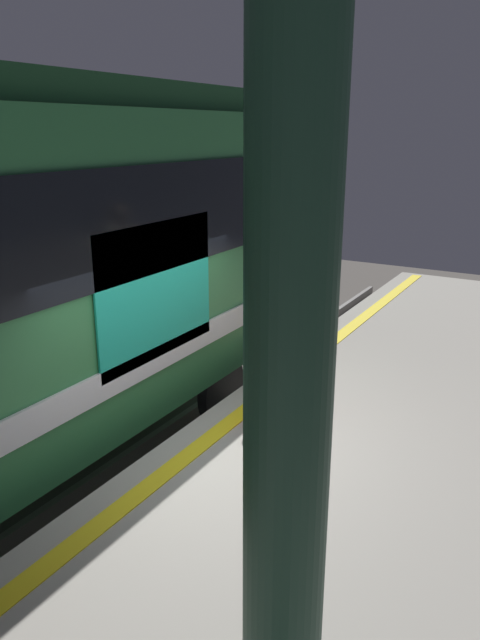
# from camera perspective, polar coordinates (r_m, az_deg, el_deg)

# --- Properties ---
(ground_plane) EXTENTS (23.73, 23.73, 0.00)m
(ground_plane) POSITION_cam_1_polar(r_m,az_deg,el_deg) (5.85, -4.78, -19.00)
(ground_plane) COLOR #4C4742
(platform) EXTENTS (13.52, 3.93, 1.04)m
(platform) POSITION_cam_1_polar(r_m,az_deg,el_deg) (4.90, 15.67, -20.48)
(platform) COLOR #9E998E
(platform) RESTS_ON ground
(safety_line) EXTENTS (13.25, 0.16, 0.01)m
(safety_line) POSITION_cam_1_polar(r_m,az_deg,el_deg) (5.15, -2.29, -10.74)
(safety_line) COLOR yellow
(safety_line) RESTS_ON platform
(track_rail_near) EXTENTS (17.57, 0.08, 0.16)m
(track_rail_near) POSITION_cam_1_polar(r_m,az_deg,el_deg) (6.46, -13.83, -14.77)
(track_rail_near) COLOR slate
(track_rail_near) RESTS_ON ground
(passenger) EXTENTS (0.57, 0.55, 1.74)m
(passenger) POSITION_cam_1_polar(r_m,az_deg,el_deg) (5.26, 5.57, 1.98)
(passenger) COLOR brown
(passenger) RESTS_ON platform
(handbag) EXTENTS (0.34, 0.31, 0.33)m
(handbag) POSITION_cam_1_polar(r_m,az_deg,el_deg) (5.21, 2.44, -8.56)
(handbag) COLOR maroon
(handbag) RESTS_ON platform
(station_column) EXTENTS (0.31, 0.31, 3.40)m
(station_column) POSITION_cam_1_polar(r_m,az_deg,el_deg) (2.03, 4.71, -4.28)
(station_column) COLOR #1E3F2D
(station_column) RESTS_ON platform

